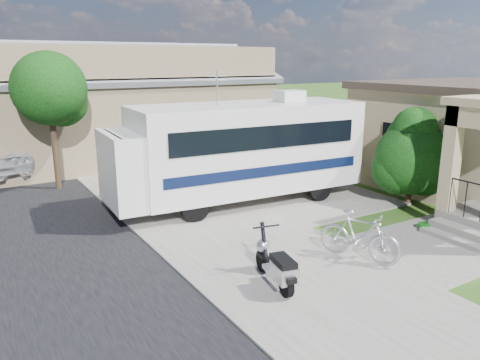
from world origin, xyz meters
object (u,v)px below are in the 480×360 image
scooter (276,266)px  bicycle (359,239)px  shrub (412,155)px  garden_hose (425,228)px  motorhome (239,148)px

scooter → bicycle: scooter is taller
shrub → garden_hose: size_ratio=8.30×
motorhome → garden_hose: 5.65m
bicycle → garden_hose: bicycle is taller
motorhome → shrub: (4.41, -2.76, -0.19)m
bicycle → motorhome: bearing=65.8°
shrub → scooter: (-6.70, -2.42, -1.04)m
motorhome → scooter: bearing=-110.4°
motorhome → shrub: 5.21m
garden_hose → scooter: bearing=-173.7°
shrub → scooter: 7.20m
scooter → garden_hose: (5.12, 0.57, -0.40)m
garden_hose → motorhome: bearing=121.5°
shrub → bicycle: (-4.47, -2.36, -0.97)m
shrub → bicycle: 5.15m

